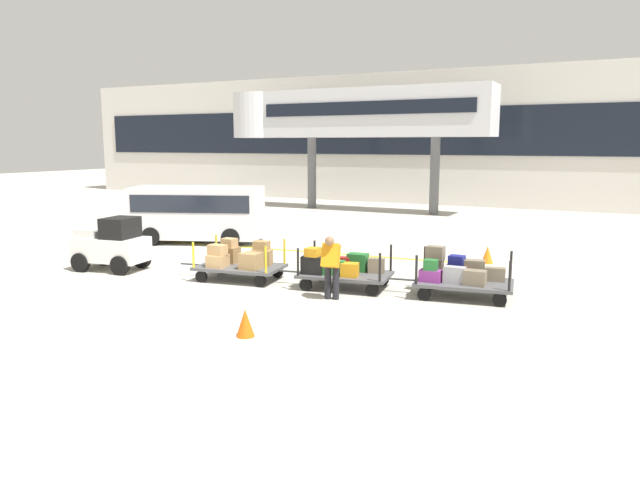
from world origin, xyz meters
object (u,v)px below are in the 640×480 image
Objects in this scene: baggage_cart_lead at (240,260)px; baggage_cart_tail at (459,275)px; baggage_cart_middle at (340,268)px; safety_cone_near at (487,255)px; safety_cone_far at (245,323)px; shuttle_van at (197,210)px; baggage_handler at (331,264)px; baggage_tug at (112,245)px.

baggage_cart_tail is (5.80, 0.93, -0.01)m from baggage_cart_lead.
baggage_cart_tail is at bearing 9.33° from baggage_cart_middle.
baggage_cart_middle is 5.59× the size of safety_cone_near.
safety_cone_far is at bearing -105.65° from safety_cone_near.
shuttle_van is at bearing -175.10° from safety_cone_near.
safety_cone_near is at bearing 4.90° from shuttle_van.
shuttle_van is 9.39× the size of safety_cone_near.
shuttle_van is (-5.07, 4.55, 0.69)m from baggage_cart_lead.
baggage_cart_middle is 4.45m from safety_cone_far.
shuttle_van reaches higher than baggage_handler.
baggage_tug reaches higher than baggage_cart_tail.
baggage_cart_lead reaches higher than safety_cone_far.
baggage_handler is at bearing -74.49° from baggage_cart_middle.
baggage_tug is at bearing -171.10° from baggage_cart_tail.
safety_cone_far is at bearing -47.04° from shuttle_van.
baggage_cart_middle is at bearing 8.72° from baggage_tug.
baggage_cart_lead and baggage_cart_middle have the same top height.
baggage_handler reaches higher than safety_cone_far.
baggage_cart_lead is at bearing -41.91° from shuttle_van.
shuttle_van is 10.70m from safety_cone_near.
baggage_cart_tail is at bearing 9.08° from baggage_cart_lead.
safety_cone_near is at bearing 44.54° from baggage_cart_lead.
baggage_cart_tail is 5.59× the size of safety_cone_far.
safety_cone_far is at bearing -94.52° from baggage_handler.
baggage_tug reaches higher than baggage_cart_middle.
shuttle_van reaches higher than safety_cone_far.
baggage_tug is at bearing -171.28° from baggage_cart_middle.
baggage_cart_middle is (2.82, 0.44, -0.02)m from baggage_cart_lead.
baggage_cart_middle is at bearing -118.49° from safety_cone_near.
baggage_cart_tail is at bearing 32.45° from baggage_handler.
baggage_cart_middle is 1.29m from baggage_handler.
baggage_cart_tail reaches higher than baggage_cart_middle.
baggage_handler is (3.15, -0.76, 0.32)m from baggage_cart_lead.
baggage_handler is at bearing -13.50° from baggage_cart_lead.
shuttle_van reaches higher than baggage_cart_tail.
baggage_tug reaches higher than baggage_handler.
baggage_cart_middle is at bearing 8.82° from baggage_cart_lead.
safety_cone_near is (10.62, 0.91, -0.96)m from shuttle_van.
baggage_cart_lead is 5.59× the size of safety_cone_far.
safety_cone_far is (-0.26, -3.25, -0.59)m from baggage_handler.
safety_cone_near is at bearing 74.35° from safety_cone_far.
safety_cone_near is (9.67, 6.09, -0.48)m from baggage_tug.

